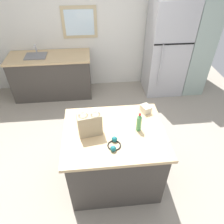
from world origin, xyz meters
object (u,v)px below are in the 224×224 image
object	(u,v)px
tall_cabinet	(199,39)
shopping_bag	(90,123)
small_box	(146,109)
kitchen_island	(114,156)
refrigerator	(167,49)
ear_defenders	(114,144)
bottle	(139,123)

from	to	relation	value
tall_cabinet	shopping_bag	xyz separation A→B (m)	(-2.20, -2.20, -0.07)
tall_cabinet	small_box	xyz separation A→B (m)	(-1.49, -1.88, -0.17)
kitchen_island	refrigerator	distance (m)	2.61
kitchen_island	small_box	distance (m)	0.74
kitchen_island	shopping_bag	distance (m)	0.66
tall_cabinet	small_box	distance (m)	2.41
shopping_bag	kitchen_island	bearing A→B (deg)	-2.60
kitchen_island	tall_cabinet	distance (m)	3.00
kitchen_island	small_box	world-z (taller)	small_box
kitchen_island	tall_cabinet	bearing A→B (deg)	48.93
shopping_bag	small_box	size ratio (longest dim) A/B	2.53
ear_defenders	kitchen_island	bearing A→B (deg)	81.81
refrigerator	small_box	world-z (taller)	refrigerator
tall_cabinet	shopping_bag	world-z (taller)	tall_cabinet
tall_cabinet	shopping_bag	distance (m)	3.11
refrigerator	bottle	xyz separation A→B (m)	(-1.01, -2.21, 0.07)
small_box	bottle	xyz separation A→B (m)	(-0.16, -0.32, 0.06)
kitchen_island	ear_defenders	distance (m)	0.52
bottle	shopping_bag	bearing A→B (deg)	179.04
tall_cabinet	small_box	world-z (taller)	tall_cabinet
kitchen_island	bottle	bearing A→B (deg)	0.68
small_box	ear_defenders	world-z (taller)	small_box
shopping_bag	tall_cabinet	bearing A→B (deg)	44.89
tall_cabinet	ear_defenders	size ratio (longest dim) A/B	11.42
kitchen_island	bottle	distance (m)	0.63
shopping_bag	bottle	bearing A→B (deg)	-0.96
bottle	ear_defenders	bearing A→B (deg)	-144.70
refrigerator	small_box	xyz separation A→B (m)	(-0.86, -1.88, 0.01)
shopping_bag	ear_defenders	xyz separation A→B (m)	(0.25, -0.23, -0.12)
shopping_bag	small_box	bearing A→B (deg)	23.52
tall_cabinet	bottle	world-z (taller)	tall_cabinet
tall_cabinet	ear_defenders	distance (m)	3.12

